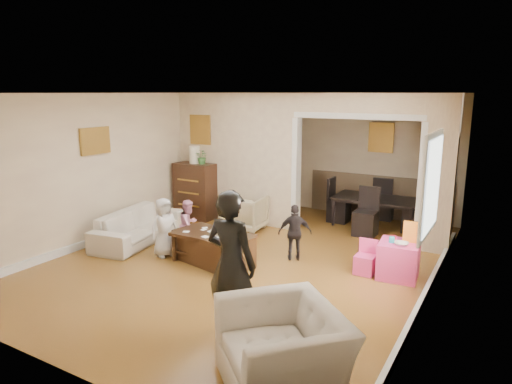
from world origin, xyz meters
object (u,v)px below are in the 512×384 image
Objects in this scene: armchair_back at (245,213)px; child_toddler at (295,232)px; play_table at (398,260)px; cyan_cup at (392,240)px; coffee_table at (213,248)px; armchair_front at (283,350)px; dresser at (196,191)px; adult_person at (231,264)px; child_kneel_b at (189,225)px; coffee_cup at (216,232)px; child_kneel_a at (164,227)px; dining_table at (375,212)px; table_lamp at (195,155)px; sofa at (139,226)px.

armchair_back is 1.82m from child_toddler.
play_table is 6.82× the size of cyan_cup.
armchair_front is at bearing -43.66° from coffee_table.
dresser is (-1.36, 0.22, 0.25)m from armchair_back.
adult_person is at bearing -114.45° from cyan_cup.
armchair_back reaches higher than cyan_cup.
dresser is at bearing -47.05° from adult_person.
child_kneel_b is at bearing -13.48° from child_toddler.
coffee_cup is (-2.23, 2.17, 0.15)m from armchair_front.
dresser is 10.68× the size of coffee_cup.
cyan_cup is at bearing -52.36° from child_kneel_a.
coffee_cup is 0.11× the size of child_kneel_a.
cyan_cup is at bearing -113.40° from adult_person.
cyan_cup is at bearing -69.82° from dining_table.
dresser is 3.70m from dining_table.
coffee_table is 0.77× the size of adult_person.
child_kneel_b is 1.81m from child_toddler.
armchair_front is 5.98m from table_lamp.
dresser is (-0.07, 1.77, 0.30)m from sofa.
child_kneel_b is at bearing -93.89° from sofa.
child_kneel_a reaches higher than dining_table.
sofa is at bearing -16.77° from child_toddler.
coffee_table is at bearing -117.51° from dining_table.
dining_table is at bearing -46.96° from child_kneel_b.
dining_table is (3.48, 1.23, -0.29)m from dresser.
sofa is 1.16× the size of dining_table.
table_lamp is at bearing 0.00° from dresser.
armchair_front is at bearing 85.36° from child_toddler.
table_lamp reaches higher than child_toddler.
coffee_cup is at bearing -46.22° from table_lamp.
coffee_cup is 0.12× the size of child_toddler.
coffee_table is 2.68m from cyan_cup.
adult_person is at bearing -115.89° from play_table.
coffee_table is at bearing 153.43° from coffee_cup.
sofa is at bearing -87.82° from table_lamp.
cyan_cup is 0.05× the size of adult_person.
play_table is at bearing -14.05° from dresser.
armchair_back is 1.40m from dresser.
armchair_front is 1.18× the size of child_kneel_a.
dining_table is (2.12, 1.45, -0.04)m from armchair_back.
dresser is 0.71× the size of adult_person.
dining_table is (-0.99, 2.35, 0.03)m from play_table.
armchair_front is 3.11m from coffee_cup.
sofa is at bearing -29.22° from adult_person.
child_toddler reaches higher than coffee_cup.
table_lamp is at bearing -47.05° from adult_person.
sofa is 2.06m from table_lamp.
armchair_back is 0.85× the size of child_kneel_b.
armchair_front is 3.24m from child_toddler.
child_kneel_a reaches higher than coffee_cup.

